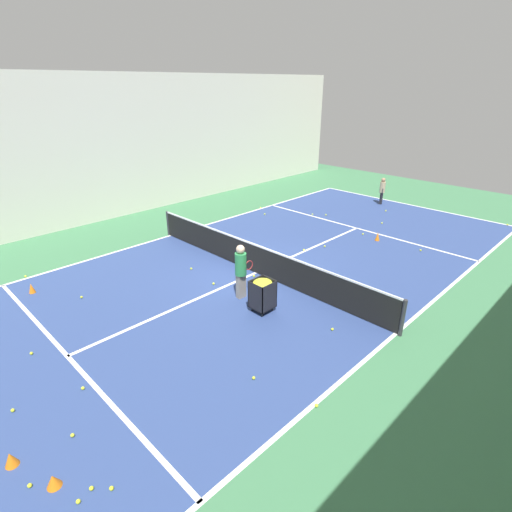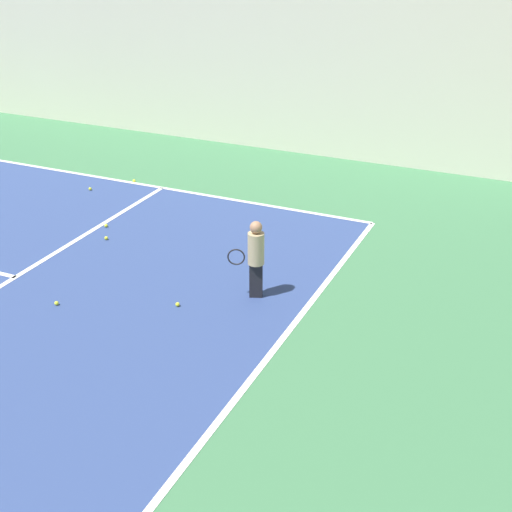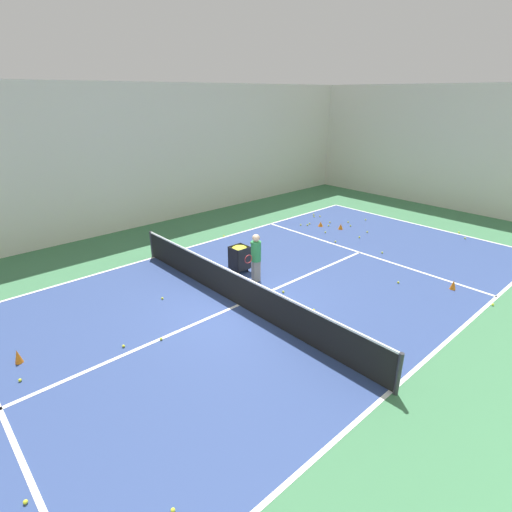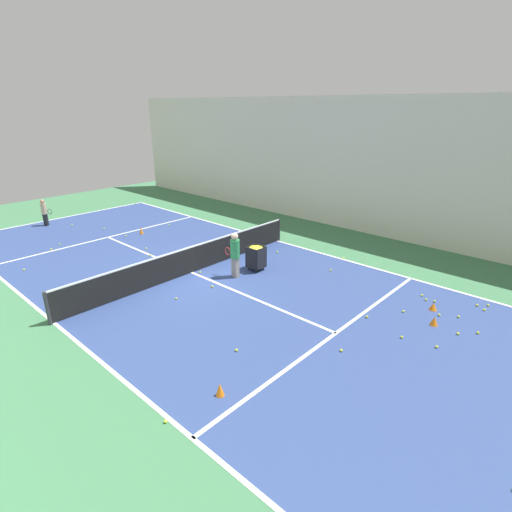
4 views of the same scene
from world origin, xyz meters
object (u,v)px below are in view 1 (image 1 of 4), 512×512
player_near_baseline (382,189)px  ball_cart (262,290)px  tennis_net (256,258)px  training_cone_1 (32,288)px  coach_at_net (241,268)px  training_cone_0 (377,236)px

player_near_baseline → ball_cart: size_ratio=1.44×
tennis_net → training_cone_1: tennis_net is taller
tennis_net → coach_at_net: (-0.81, 1.41, 0.41)m
player_near_baseline → training_cone_1: size_ratio=4.45×
tennis_net → training_cone_1: size_ratio=33.47×
player_near_baseline → coach_at_net: (-1.92, 11.45, 0.16)m
coach_at_net → training_cone_0: coach_at_net is taller
player_near_baseline → ball_cart: (-2.86, 11.56, -0.11)m
coach_at_net → training_cone_0: size_ratio=4.83×
tennis_net → training_cone_0: (-1.33, -5.34, -0.34)m
tennis_net → player_near_baseline: size_ratio=7.52×
coach_at_net → ball_cart: (-0.94, 0.12, -0.27)m
tennis_net → coach_at_net: 1.68m
ball_cart → training_cone_1: size_ratio=3.09×
coach_at_net → training_cone_0: (-0.51, -6.76, -0.75)m
coach_at_net → training_cone_1: (4.52, 4.12, -0.77)m
player_near_baseline → training_cone_0: size_ratio=3.98×
tennis_net → player_near_baseline: (1.11, -10.03, 0.25)m
player_near_baseline → ball_cart: bearing=-8.0°
ball_cart → training_cone_1: bearing=36.3°
training_cone_0 → training_cone_1: (5.03, 10.88, -0.02)m
ball_cart → player_near_baseline: bearing=-76.1°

